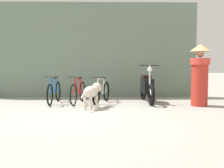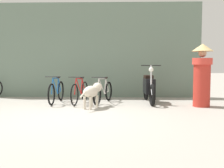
{
  "view_description": "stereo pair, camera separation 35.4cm",
  "coord_description": "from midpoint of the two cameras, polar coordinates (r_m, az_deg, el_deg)",
  "views": [
    {
      "loc": [
        0.84,
        -5.7,
        1.17
      ],
      "look_at": [
        1.0,
        1.21,
        0.65
      ],
      "focal_mm": 42.0,
      "sensor_mm": 36.0,
      "label": 1
    },
    {
      "loc": [
        1.2,
        -5.69,
        1.17
      ],
      "look_at": [
        1.0,
        1.21,
        0.65
      ],
      "focal_mm": 42.0,
      "sensor_mm": 36.0,
      "label": 2
    }
  ],
  "objects": [
    {
      "name": "motorcycle",
      "position": [
        8.06,
        6.37,
        -0.79
      ],
      "size": [
        0.58,
        1.93,
        1.15
      ],
      "rotation": [
        0.0,
        0.0,
        -1.54
      ],
      "color": "black",
      "rests_on": "ground"
    },
    {
      "name": "shop_wall_back",
      "position": [
        9.44,
        -7.55,
        7.28
      ],
      "size": [
        8.09,
        0.2,
        3.33
      ],
      "color": "slate",
      "rests_on": "ground"
    },
    {
      "name": "person_in_robes",
      "position": [
        7.67,
        17.33,
        2.29
      ],
      "size": [
        0.8,
        0.8,
        1.73
      ],
      "rotation": [
        0.0,
        0.0,
        3.67
      ],
      "color": "#B72D23",
      "rests_on": "ground"
    },
    {
      "name": "ground_plane",
      "position": [
        5.9,
        -11.31,
        -7.21
      ],
      "size": [
        60.0,
        60.0,
        0.0
      ],
      "primitive_type": "plane",
      "color": "#9E998E"
    },
    {
      "name": "bicycle_1",
      "position": [
        7.9,
        -8.64,
        -1.76
      ],
      "size": [
        0.46,
        1.57,
        0.82
      ],
      "rotation": [
        0.0,
        0.0,
        -1.74
      ],
      "color": "black",
      "rests_on": "ground"
    },
    {
      "name": "bicycle_2",
      "position": [
        7.93,
        -3.56,
        -1.79
      ],
      "size": [
        0.58,
        1.65,
        0.81
      ],
      "rotation": [
        0.0,
        0.0,
        -1.84
      ],
      "color": "black",
      "rests_on": "ground"
    },
    {
      "name": "bicycle_0",
      "position": [
        8.11,
        -13.71,
        -1.71
      ],
      "size": [
        0.46,
        1.65,
        0.82
      ],
      "rotation": [
        0.0,
        0.0,
        -1.61
      ],
      "color": "black",
      "rests_on": "ground"
    },
    {
      "name": "stray_dog",
      "position": [
        7.01,
        -5.78,
        -1.64
      ],
      "size": [
        0.57,
        1.09,
        0.66
      ],
      "rotation": [
        0.0,
        0.0,
        1.2
      ],
      "color": "beige",
      "rests_on": "ground"
    }
  ]
}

